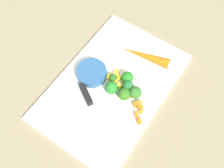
% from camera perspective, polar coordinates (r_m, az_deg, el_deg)
% --- Properties ---
extents(ground_plane, '(4.00, 4.00, 0.00)m').
position_cam_1_polar(ground_plane, '(0.93, 0.00, -0.63)').
color(ground_plane, gray).
extents(cutting_board, '(0.52, 0.34, 0.01)m').
position_cam_1_polar(cutting_board, '(0.93, 0.00, -0.46)').
color(cutting_board, white).
rests_on(cutting_board, ground_plane).
extents(prep_bowl, '(0.10, 0.10, 0.03)m').
position_cam_1_polar(prep_bowl, '(0.93, -4.29, 2.33)').
color(prep_bowl, '#2C588A').
rests_on(prep_bowl, cutting_board).
extents(chef_knife, '(0.17, 0.26, 0.02)m').
position_cam_1_polar(chef_knife, '(0.88, -4.38, -4.59)').
color(chef_knife, silver).
rests_on(chef_knife, cutting_board).
extents(whole_carrot, '(0.07, 0.18, 0.04)m').
position_cam_1_polar(whole_carrot, '(0.97, 6.86, 5.89)').
color(whole_carrot, orange).
rests_on(whole_carrot, cutting_board).
extents(carrot_dice_0, '(0.02, 0.02, 0.01)m').
position_cam_1_polar(carrot_dice_0, '(0.89, 4.95, -4.33)').
color(carrot_dice_0, orange).
rests_on(carrot_dice_0, cutting_board).
extents(carrot_dice_1, '(0.02, 0.02, 0.01)m').
position_cam_1_polar(carrot_dice_1, '(0.87, 5.76, -7.88)').
color(carrot_dice_1, orange).
rests_on(carrot_dice_1, cutting_board).
extents(carrot_dice_2, '(0.01, 0.01, 0.01)m').
position_cam_1_polar(carrot_dice_2, '(0.87, 5.48, -7.03)').
color(carrot_dice_2, orange).
rests_on(carrot_dice_2, cutting_board).
extents(carrot_dice_3, '(0.02, 0.01, 0.01)m').
position_cam_1_polar(carrot_dice_3, '(0.88, 6.18, -5.76)').
color(carrot_dice_3, orange).
rests_on(carrot_dice_3, cutting_board).
extents(carrot_dice_4, '(0.02, 0.02, 0.01)m').
position_cam_1_polar(carrot_dice_4, '(0.89, 6.00, -4.92)').
color(carrot_dice_4, orange).
rests_on(carrot_dice_4, cutting_board).
extents(carrot_dice_5, '(0.02, 0.02, 0.01)m').
position_cam_1_polar(carrot_dice_5, '(0.88, 5.22, -6.31)').
color(carrot_dice_5, orange).
rests_on(carrot_dice_5, cutting_board).
extents(carrot_dice_6, '(0.02, 0.02, 0.01)m').
position_cam_1_polar(carrot_dice_6, '(0.89, 5.83, -4.06)').
color(carrot_dice_6, orange).
rests_on(carrot_dice_6, cutting_board).
extents(carrot_dice_7, '(0.01, 0.02, 0.01)m').
position_cam_1_polar(carrot_dice_7, '(0.90, 3.85, -2.80)').
color(carrot_dice_7, orange).
rests_on(carrot_dice_7, cutting_board).
extents(pepper_dice_0, '(0.02, 0.02, 0.01)m').
position_cam_1_polar(pepper_dice_0, '(0.94, 1.10, 2.68)').
color(pepper_dice_0, yellow).
rests_on(pepper_dice_0, cutting_board).
extents(pepper_dice_1, '(0.01, 0.01, 0.01)m').
position_cam_1_polar(pepper_dice_1, '(0.92, 0.54, 0.80)').
color(pepper_dice_1, yellow).
rests_on(pepper_dice_1, cutting_board).
extents(pepper_dice_2, '(0.02, 0.02, 0.01)m').
position_cam_1_polar(pepper_dice_2, '(0.93, 3.60, 1.23)').
color(pepper_dice_2, yellow).
rests_on(pepper_dice_2, cutting_board).
extents(pepper_dice_3, '(0.02, 0.02, 0.02)m').
position_cam_1_polar(pepper_dice_3, '(0.93, -0.28, 1.45)').
color(pepper_dice_3, yellow).
rests_on(pepper_dice_3, cutting_board).
extents(pepper_dice_4, '(0.02, 0.02, 0.02)m').
position_cam_1_polar(pepper_dice_4, '(0.93, 0.83, 2.00)').
color(pepper_dice_4, yellow).
rests_on(pepper_dice_4, cutting_board).
extents(pepper_dice_5, '(0.02, 0.02, 0.01)m').
position_cam_1_polar(pepper_dice_5, '(0.93, 1.51, 1.36)').
color(pepper_dice_5, yellow).
rests_on(pepper_dice_5, cutting_board).
extents(pepper_dice_6, '(0.02, 0.02, 0.01)m').
position_cam_1_polar(pepper_dice_6, '(0.91, 1.58, -0.40)').
color(pepper_dice_6, yellow).
rests_on(pepper_dice_6, cutting_board).
extents(broccoli_floret_0, '(0.03, 0.03, 0.03)m').
position_cam_1_polar(broccoli_floret_0, '(0.91, 0.19, 1.34)').
color(broccoli_floret_0, '#8EBD6A').
rests_on(broccoli_floret_0, cutting_board).
extents(broccoli_floret_1, '(0.04, 0.04, 0.05)m').
position_cam_1_polar(broccoli_floret_1, '(0.89, 4.92, -1.81)').
color(broccoli_floret_1, '#95B865').
rests_on(broccoli_floret_1, cutting_board).
extents(broccoli_floret_2, '(0.04, 0.04, 0.05)m').
position_cam_1_polar(broccoli_floret_2, '(0.91, 3.23, 1.34)').
color(broccoli_floret_2, '#86B56B').
rests_on(broccoli_floret_2, cutting_board).
extents(broccoli_floret_3, '(0.04, 0.04, 0.04)m').
position_cam_1_polar(broccoli_floret_3, '(0.90, 3.36, -0.34)').
color(broccoli_floret_3, '#80B05F').
rests_on(broccoli_floret_3, cutting_board).
extents(broccoli_floret_4, '(0.04, 0.04, 0.04)m').
position_cam_1_polar(broccoli_floret_4, '(0.90, -0.14, -0.78)').
color(broccoli_floret_4, '#8AB263').
rests_on(broccoli_floret_4, cutting_board).
extents(broccoli_floret_5, '(0.04, 0.04, 0.04)m').
position_cam_1_polar(broccoli_floret_5, '(0.89, 2.59, -2.12)').
color(broccoli_floret_5, '#94C258').
rests_on(broccoli_floret_5, cutting_board).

